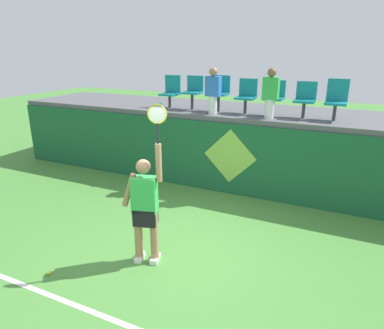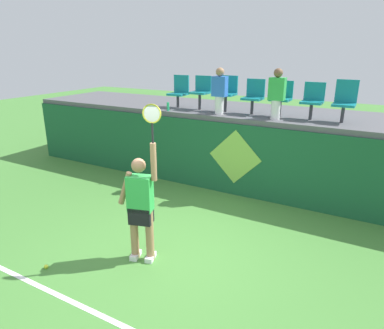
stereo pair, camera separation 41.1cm
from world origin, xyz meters
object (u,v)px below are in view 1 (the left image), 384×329
at_px(stadium_chair_1, 193,90).
at_px(stadium_chair_4, 274,96).
at_px(tennis_ball, 49,273).
at_px(stadium_chair_5, 305,98).
at_px(stadium_chair_3, 247,95).
at_px(water_bottle, 161,107).
at_px(spectator_1, 271,93).
at_px(spectator_0, 213,90).
at_px(stadium_chair_2, 220,91).
at_px(tennis_player, 145,206).
at_px(stadium_chair_6, 336,98).
at_px(stadium_chair_0, 171,91).

height_order(stadium_chair_1, stadium_chair_4, stadium_chair_1).
xyz_separation_m(tennis_ball, stadium_chair_1, (0.14, 4.91, 2.25)).
bearing_deg(stadium_chair_5, stadium_chair_4, -179.86).
relative_size(stadium_chair_3, stadium_chair_5, 1.02).
height_order(tennis_ball, stadium_chair_1, stadium_chair_1).
bearing_deg(stadium_chair_1, water_bottle, -133.80).
bearing_deg(water_bottle, stadium_chair_3, 17.53).
relative_size(stadium_chair_4, stadium_chair_5, 1.01).
height_order(water_bottle, spectator_1, spectator_1).
relative_size(tennis_ball, spectator_0, 0.06).
distance_m(stadium_chair_2, spectator_1, 1.39).
height_order(tennis_player, stadium_chair_4, stadium_chair_4).
bearing_deg(stadium_chair_5, stadium_chair_1, -179.96).
bearing_deg(water_bottle, spectator_0, 8.41).
height_order(stadium_chair_3, spectator_1, spectator_1).
xyz_separation_m(tennis_ball, stadium_chair_3, (1.52, 4.92, 2.21)).
bearing_deg(stadium_chair_2, spectator_1, -16.67).
distance_m(tennis_player, spectator_1, 3.94).
bearing_deg(stadium_chair_5, stadium_chair_2, 179.96).
bearing_deg(tennis_player, stadium_chair_5, 66.72).
xyz_separation_m(water_bottle, stadium_chair_2, (1.31, 0.63, 0.38)).
xyz_separation_m(stadium_chair_6, spectator_0, (-2.65, -0.44, 0.09)).
distance_m(stadium_chair_4, stadium_chair_6, 1.32).
xyz_separation_m(tennis_ball, stadium_chair_0, (-0.51, 4.92, 2.21)).
relative_size(stadium_chair_6, spectator_0, 0.81).
bearing_deg(stadium_chair_6, spectator_0, -170.58).
relative_size(stadium_chair_2, stadium_chair_5, 1.09).
relative_size(tennis_player, stadium_chair_2, 2.97).
distance_m(tennis_ball, stadium_chair_0, 5.42).
relative_size(stadium_chair_0, spectator_0, 0.77).
bearing_deg(stadium_chair_1, stadium_chair_4, 0.00).
xyz_separation_m(stadium_chair_3, spectator_0, (-0.68, -0.43, 0.12)).
height_order(tennis_ball, stadium_chair_4, stadium_chair_4).
relative_size(water_bottle, stadium_chair_6, 0.24).
xyz_separation_m(spectator_0, spectator_1, (1.33, 0.03, 0.01)).
bearing_deg(water_bottle, stadium_chair_6, 9.09).
bearing_deg(tennis_player, stadium_chair_6, 59.40).
distance_m(water_bottle, stadium_chair_4, 2.73).
bearing_deg(water_bottle, stadium_chair_2, 25.59).
height_order(stadium_chair_2, stadium_chair_4, stadium_chair_2).
bearing_deg(stadium_chair_6, stadium_chair_5, -179.17).
relative_size(stadium_chair_5, spectator_0, 0.74).
xyz_separation_m(tennis_ball, spectator_1, (2.18, 4.52, 2.34)).
relative_size(tennis_player, spectator_0, 2.39).
xyz_separation_m(tennis_player, stadium_chair_0, (-1.67, 3.95, 1.27)).
bearing_deg(tennis_player, stadium_chair_4, 75.57).
xyz_separation_m(stadium_chair_2, stadium_chair_6, (2.65, 0.01, -0.02)).
relative_size(water_bottle, stadium_chair_5, 0.27).
distance_m(stadium_chair_2, stadium_chair_5, 2.01).
bearing_deg(stadium_chair_4, tennis_player, -104.43).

